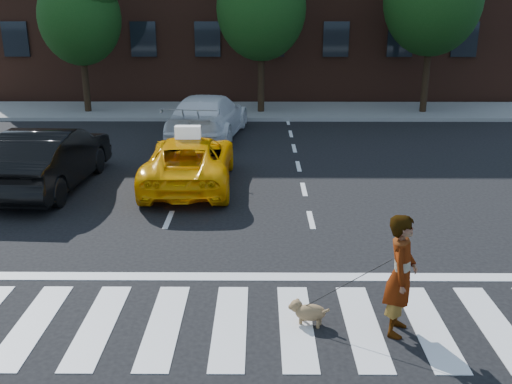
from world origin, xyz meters
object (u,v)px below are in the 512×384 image
black_sedan (50,158)px  dog (307,311)px  white_suv (208,116)px  tree_left (79,7)px  woman (401,275)px  taxi (190,161)px

black_sedan → dog: 9.10m
white_suv → tree_left: bearing=-30.9°
woman → taxi: bearing=49.1°
taxi → black_sedan: black_sedan is taller
tree_left → dog: size_ratio=10.35×
tree_left → white_suv: tree_left is taller
black_sedan → woman: woman is taller
tree_left → woman: 19.88m
tree_left → woman: (9.44, -17.14, -3.52)m
white_suv → dog: (2.57, -12.51, -0.57)m
woman → dog: woman is taller
dog → black_sedan: bearing=153.1°
black_sedan → white_suv: (3.60, 5.84, -0.03)m
tree_left → white_suv: (5.57, -4.43, -3.66)m
taxi → tree_left: bearing=-61.7°
tree_left → dog: bearing=-64.4°
black_sedan → woman: size_ratio=2.66×
tree_left → woman: tree_left is taller
taxi → woman: bearing=117.7°
tree_left → white_suv: bearing=-38.5°
taxi → woman: (3.88, -7.14, 0.26)m
tree_left → white_suv: size_ratio=1.21×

